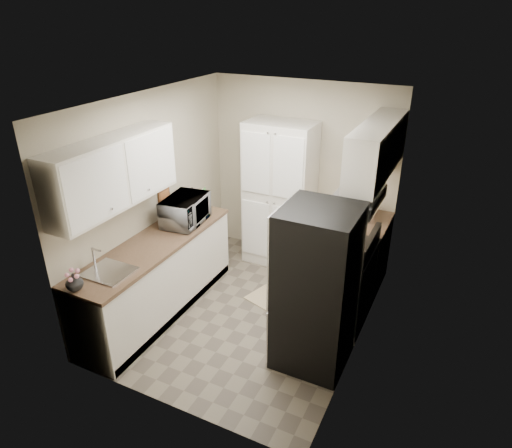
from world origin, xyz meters
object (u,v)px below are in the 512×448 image
object	(u,v)px
pantry_cabinet	(280,195)
wine_bottle	(193,200)
refrigerator	(316,289)
toaster_oven	(362,210)
electric_range	(340,281)
microwave	(185,210)

from	to	relation	value
pantry_cabinet	wine_bottle	bearing A→B (deg)	-137.46
refrigerator	toaster_oven	world-z (taller)	refrigerator
pantry_cabinet	toaster_oven	size ratio (longest dim) A/B	5.73
pantry_cabinet	wine_bottle	size ratio (longest dim) A/B	6.97
pantry_cabinet	refrigerator	xyz separation A→B (m)	(1.14, -1.73, -0.15)
refrigerator	wine_bottle	distance (m)	2.23
toaster_oven	electric_range	bearing A→B (deg)	-106.91
pantry_cabinet	microwave	world-z (taller)	pantry_cabinet
electric_range	microwave	world-z (taller)	microwave
electric_range	wine_bottle	xyz separation A→B (m)	(-2.05, 0.12, 0.59)
electric_range	toaster_oven	bearing A→B (deg)	91.98
refrigerator	toaster_oven	size ratio (longest dim) A/B	4.87
electric_range	refrigerator	size ratio (longest dim) A/B	0.66
refrigerator	toaster_oven	distance (m)	1.67
electric_range	toaster_oven	xyz separation A→B (m)	(-0.03, 0.86, 0.54)
wine_bottle	toaster_oven	xyz separation A→B (m)	(2.02, 0.74, -0.04)
pantry_cabinet	toaster_oven	xyz separation A→B (m)	(1.14, -0.07, 0.02)
wine_bottle	toaster_oven	size ratio (longest dim) A/B	0.82
pantry_cabinet	refrigerator	size ratio (longest dim) A/B	1.18
electric_range	toaster_oven	size ratio (longest dim) A/B	3.24
microwave	wine_bottle	world-z (taller)	microwave
wine_bottle	toaster_oven	distance (m)	2.15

